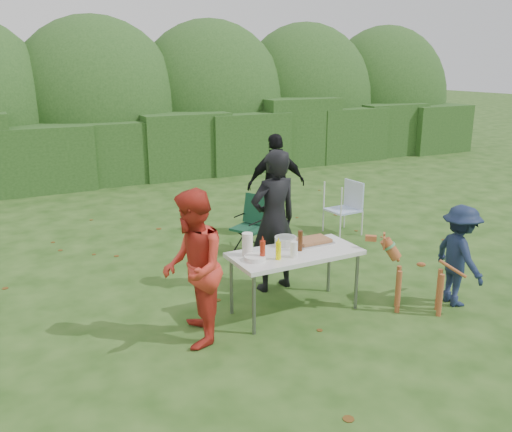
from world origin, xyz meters
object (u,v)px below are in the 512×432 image
child (459,256)px  dog (420,276)px  person_cook (274,221)px  lawn_chair (343,208)px  person_red_jacket (193,269)px  person_black_puffy (276,185)px  mustard_bottle (278,251)px  beer_bottle (300,241)px  ketchup_bottle (263,250)px  paper_towel_roll (247,244)px  folding_table (295,256)px  camping_chair (250,225)px

child → dog: child is taller
person_cook → lawn_chair: size_ratio=2.02×
person_red_jacket → child: person_red_jacket is taller
lawn_chair → person_black_puffy: bearing=-30.6°
person_black_puffy → mustard_bottle: person_black_puffy is taller
person_cook → beer_bottle: person_cook is taller
person_black_puffy → ketchup_bottle: person_black_puffy is taller
lawn_chair → paper_towel_roll: bearing=32.1°
child → mustard_bottle: (-2.13, 0.61, 0.23)m
mustard_bottle → person_black_puffy: bearing=60.6°
mustard_bottle → ketchup_bottle: bearing=159.6°
dog → lawn_chair: bearing=-69.8°
folding_table → person_red_jacket: 1.31m
camping_chair → paper_towel_roll: size_ratio=3.37×
folding_table → ketchup_bottle: 0.49m
dog → mustard_bottle: mustard_bottle is taller
person_black_puffy → ketchup_bottle: 3.26m
camping_chair → beer_bottle: 2.14m
child → beer_bottle: 1.93m
person_black_puffy → ketchup_bottle: (-1.75, -2.75, 0.00)m
folding_table → child: bearing=-21.8°
folding_table → child: 1.97m
child → lawn_chair: bearing=2.2°
beer_bottle → mustard_bottle: bearing=-160.8°
beer_bottle → lawn_chair: bearing=44.1°
lawn_chair → mustard_bottle: size_ratio=4.49×
person_black_puffy → child: 3.47m
ketchup_bottle → mustard_bottle: bearing=-20.4°
lawn_chair → person_cook: bearing=30.5°
lawn_chair → beer_bottle: 3.14m
lawn_chair → mustard_bottle: bearing=38.1°
mustard_bottle → ketchup_bottle: ketchup_bottle is taller
person_black_puffy → mustard_bottle: bearing=71.6°
folding_table → beer_bottle: beer_bottle is taller
person_black_puffy → camping_chair: bearing=48.5°
person_black_puffy → lawn_chair: bearing=163.9°
child → mustard_bottle: size_ratio=6.14×
ketchup_bottle → beer_bottle: size_ratio=0.92×
camping_chair → lawn_chair: (1.82, 0.11, 0.01)m
folding_table → ketchup_bottle: ketchup_bottle is taller
child → paper_towel_roll: (-2.37, 0.87, 0.26)m
mustard_bottle → folding_table: bearing=23.0°
person_cook → person_red_jacket: person_cook is taller
person_cook → dog: (1.17, -1.37, -0.46)m
camping_chair → ketchup_bottle: size_ratio=3.98×
folding_table → person_cook: person_cook is taller
person_cook → camping_chair: (0.36, 1.36, -0.47)m
beer_bottle → person_red_jacket: bearing=-174.7°
lawn_chair → mustard_bottle: 3.48m
ketchup_bottle → beer_bottle: bearing=7.1°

